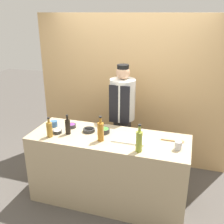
% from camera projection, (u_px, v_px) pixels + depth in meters
% --- Properties ---
extents(ground_plane, '(14.00, 14.00, 0.00)m').
position_uv_depth(ground_plane, '(109.00, 198.00, 3.62)').
color(ground_plane, '#4C4742').
extents(cabinet_wall, '(3.14, 0.18, 2.40)m').
position_uv_depth(cabinet_wall, '(132.00, 91.00, 4.28)').
color(cabinet_wall, tan).
rests_on(cabinet_wall, ground_plane).
extents(counter, '(2.01, 0.73, 0.94)m').
position_uv_depth(counter, '(109.00, 169.00, 3.45)').
color(counter, tan).
rests_on(counter, ground_plane).
extents(sauce_bowl_green, '(0.15, 0.15, 0.06)m').
position_uv_depth(sauce_bowl_green, '(104.00, 130.00, 3.38)').
color(sauce_bowl_green, '#2D2D2D').
rests_on(sauce_bowl_green, counter).
extents(sauce_bowl_purple, '(0.12, 0.12, 0.05)m').
position_uv_depth(sauce_bowl_purple, '(72.00, 126.00, 3.54)').
color(sauce_bowl_purple, '#2D2D2D').
rests_on(sauce_bowl_purple, counter).
extents(sauce_bowl_yellow, '(0.16, 0.16, 0.04)m').
position_uv_depth(sauce_bowl_yellow, '(89.00, 130.00, 3.42)').
color(sauce_bowl_yellow, '#2D2D2D').
rests_on(sauce_bowl_yellow, counter).
extents(sauce_bowl_white, '(0.12, 0.12, 0.04)m').
position_uv_depth(sauce_bowl_white, '(57.00, 131.00, 3.38)').
color(sauce_bowl_white, '#2D2D2D').
rests_on(sauce_bowl_white, counter).
extents(cutting_board, '(0.40, 0.24, 0.02)m').
position_uv_depth(cutting_board, '(129.00, 139.00, 3.20)').
color(cutting_board, white).
rests_on(cutting_board, counter).
extents(bottle_oil, '(0.07, 0.07, 0.33)m').
position_uv_depth(bottle_oil, '(139.00, 141.00, 2.90)').
color(bottle_oil, olive).
rests_on(bottle_oil, counter).
extents(bottle_amber, '(0.08, 0.08, 0.32)m').
position_uv_depth(bottle_amber, '(101.00, 131.00, 3.15)').
color(bottle_amber, '#9E661E').
rests_on(bottle_amber, counter).
extents(bottle_vinegar, '(0.07, 0.07, 0.26)m').
position_uv_depth(bottle_vinegar, '(49.00, 129.00, 3.25)').
color(bottle_vinegar, olive).
rests_on(bottle_vinegar, counter).
extents(bottle_soy, '(0.07, 0.07, 0.26)m').
position_uv_depth(bottle_soy, '(68.00, 126.00, 3.33)').
color(bottle_soy, black).
rests_on(bottle_soy, counter).
extents(cup_steel, '(0.08, 0.08, 0.10)m').
position_uv_depth(cup_steel, '(178.00, 146.00, 2.96)').
color(cup_steel, '#B7B7BC').
rests_on(cup_steel, counter).
extents(cup_blue, '(0.09, 0.09, 0.08)m').
position_uv_depth(cup_blue, '(54.00, 124.00, 3.57)').
color(cup_blue, '#386093').
rests_on(cup_blue, counter).
extents(wooden_spoon, '(0.28, 0.05, 0.03)m').
position_uv_depth(wooden_spoon, '(176.00, 141.00, 3.15)').
color(wooden_spoon, '#B2844C').
rests_on(wooden_spoon, counter).
extents(chef_center, '(0.37, 0.37, 1.73)m').
position_uv_depth(chef_center, '(122.00, 118.00, 3.89)').
color(chef_center, '#28282D').
rests_on(chef_center, ground_plane).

